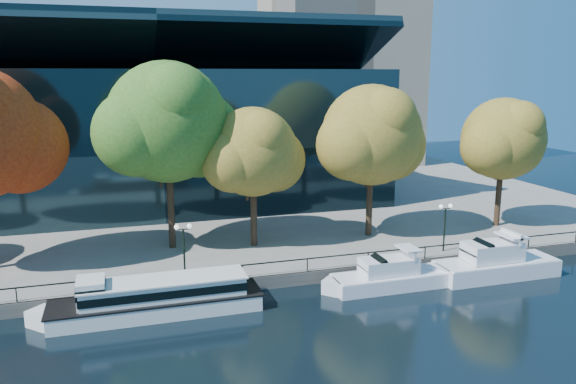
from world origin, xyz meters
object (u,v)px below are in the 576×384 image
object	(u,v)px
tree_4	(374,137)
lamp_1	(184,238)
tour_boat	(152,297)
lamp_2	(445,216)
tree_3	(255,154)
cruiser_near	(389,276)
cruiser_far	(492,263)
tree_2	(170,125)
tree_5	(505,141)

from	to	relation	value
tree_4	lamp_1	world-z (taller)	tree_4
tour_boat	lamp_2	size ratio (longest dim) A/B	3.72
tree_3	lamp_2	bearing A→B (deg)	-22.87
cruiser_near	tree_4	xyz separation A→B (m)	(3.21, 9.99, 9.09)
cruiser_far	tree_4	bearing A→B (deg)	117.80
tree_2	lamp_1	xyz separation A→B (m)	(-0.07, -7.58, -7.49)
cruiser_far	tree_2	bearing A→B (deg)	152.94
tour_boat	tree_3	distance (m)	15.59
tour_boat	tree_3	world-z (taller)	tree_3
tree_3	lamp_1	distance (m)	10.48
tree_2	tree_4	xyz separation A→B (m)	(17.61, -1.45, -1.45)
tour_boat	tree_3	xyz separation A→B (m)	(9.43, 9.68, 7.77)
lamp_2	tree_3	bearing A→B (deg)	157.13
tour_boat	cruiser_near	size ratio (longest dim) A/B	1.45
cruiser_far	tree_4	xyz separation A→B (m)	(-5.44, 10.32, 8.88)
tree_4	cruiser_far	bearing A→B (deg)	-62.20
cruiser_near	tree_3	xyz separation A→B (m)	(-7.63, 10.04, 8.05)
tree_4	lamp_2	distance (m)	9.40
lamp_1	tree_4	bearing A→B (deg)	19.12
tree_4	tree_2	bearing A→B (deg)	175.28
tour_boat	tree_3	size ratio (longest dim) A/B	1.26
cruiser_near	tree_3	world-z (taller)	tree_3
cruiser_near	tree_5	world-z (taller)	tree_5
cruiser_near	tree_3	bearing A→B (deg)	127.25
tree_5	lamp_2	distance (m)	12.35
tree_5	lamp_2	world-z (taller)	tree_5
cruiser_near	tree_3	distance (m)	14.96
tree_5	tree_2	bearing A→B (deg)	176.32
tree_2	tree_3	bearing A→B (deg)	-11.75
cruiser_near	tree_5	bearing A→B (deg)	29.60
cruiser_near	tree_2	bearing A→B (deg)	141.53
lamp_1	tree_5	bearing A→B (deg)	10.18
lamp_1	tree_3	bearing A→B (deg)	42.08
cruiser_near	tree_2	distance (m)	21.20
cruiser_far	tree_5	bearing A→B (deg)	50.77
tree_2	tree_5	world-z (taller)	tree_2
tree_2	lamp_1	world-z (taller)	tree_2
cruiser_near	cruiser_far	xyz separation A→B (m)	(8.65, -0.33, 0.21)
cruiser_far	tree_5	xyz separation A→B (m)	(7.99, 9.78, 8.17)
tree_5	lamp_2	bearing A→B (deg)	-149.90
lamp_1	lamp_2	world-z (taller)	same
tour_boat	tree_5	xyz separation A→B (m)	(33.70, 9.09, 8.10)
cruiser_far	lamp_2	distance (m)	5.33
tree_3	lamp_2	distance (m)	16.65
tree_3	tree_5	bearing A→B (deg)	-1.38
tree_2	tree_5	bearing A→B (deg)	-3.68
cruiser_near	lamp_1	bearing A→B (deg)	165.04
cruiser_far	tree_3	bearing A→B (deg)	147.51
tree_5	lamp_1	xyz separation A→B (m)	(-31.11, -5.59, -5.33)
tree_3	cruiser_near	bearing A→B (deg)	-52.75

